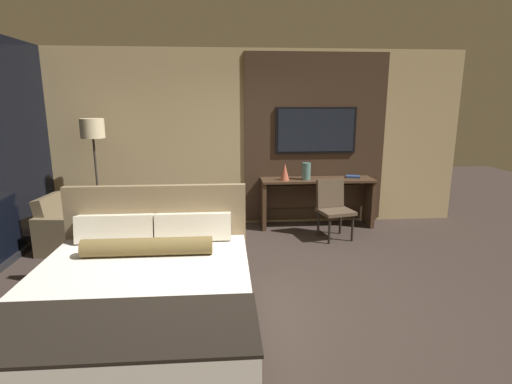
% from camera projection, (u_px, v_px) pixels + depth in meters
% --- Properties ---
extents(ground_plane, '(16.00, 16.00, 0.00)m').
position_uv_depth(ground_plane, '(253.00, 294.00, 4.22)').
color(ground_plane, '#332823').
extents(wall_back_tv_panel, '(7.20, 0.09, 2.80)m').
position_uv_depth(wall_back_tv_panel, '(251.00, 139.00, 6.44)').
color(wall_back_tv_panel, tan).
rests_on(wall_back_tv_panel, ground_plane).
extents(bed, '(1.89, 2.22, 1.13)m').
position_uv_depth(bed, '(140.00, 303.00, 3.36)').
color(bed, '#33281E').
rests_on(bed, ground_plane).
extents(desk, '(1.80, 0.48, 0.79)m').
position_uv_depth(desk, '(316.00, 194.00, 6.46)').
color(desk, '#422D1E').
rests_on(desk, ground_plane).
extents(tv, '(1.31, 0.04, 0.74)m').
position_uv_depth(tv, '(316.00, 130.00, 6.42)').
color(tv, black).
extents(desk_chair, '(0.55, 0.55, 0.86)m').
position_uv_depth(desk_chair, '(333.00, 204.00, 5.91)').
color(desk_chair, '#4C3D2D').
rests_on(desk_chair, ground_plane).
extents(armchair_by_window, '(0.87, 0.89, 0.75)m').
position_uv_depth(armchair_by_window, '(73.00, 231.00, 5.50)').
color(armchair_by_window, brown).
rests_on(armchair_by_window, ground_plane).
extents(floor_lamp, '(0.34, 0.34, 1.75)m').
position_uv_depth(floor_lamp, '(93.00, 138.00, 5.78)').
color(floor_lamp, '#282623').
rests_on(floor_lamp, ground_plane).
extents(vase_tall, '(0.14, 0.14, 0.27)m').
position_uv_depth(vase_tall, '(306.00, 171.00, 6.27)').
color(vase_tall, '#4C706B').
rests_on(vase_tall, desk).
extents(vase_short, '(0.14, 0.14, 0.26)m').
position_uv_depth(vase_short, '(285.00, 172.00, 6.23)').
color(vase_short, '#B2563D').
rests_on(vase_short, desk).
extents(book, '(0.25, 0.20, 0.03)m').
position_uv_depth(book, '(353.00, 177.00, 6.47)').
color(book, navy).
rests_on(book, desk).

